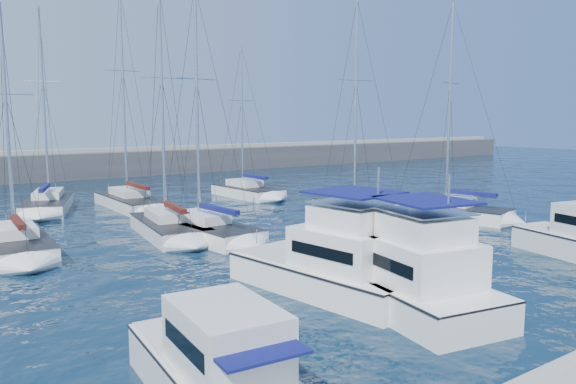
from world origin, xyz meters
TOP-DOWN VIEW (x-y plane):
  - ground at (0.00, 0.00)m, footprint 220.00×220.00m
  - breakwater at (0.00, 52.00)m, footprint 160.00×6.00m
  - motor_yacht_port_outer at (-10.70, -5.86)m, footprint 3.09×6.94m
  - motor_yacht_port_inner at (-2.22, -0.40)m, footprint 5.15×9.01m
  - motor_yacht_stbd_inner at (-1.33, -3.50)m, footprint 5.08×9.01m
  - sailboat_mid_a at (-11.82, 14.26)m, footprint 3.48×7.84m
  - sailboat_mid_b at (-3.36, 14.01)m, footprint 4.10×8.33m
  - sailboat_mid_c at (-1.84, 12.03)m, footprint 3.66×8.41m
  - sailboat_mid_d at (10.49, 11.98)m, footprint 4.67×9.41m
  - sailboat_mid_e at (15.59, 7.65)m, footprint 4.85×7.96m
  - sailboat_back_a at (-7.15, 28.47)m, footprint 5.82×9.46m
  - sailboat_back_b at (-1.48, 25.76)m, footprint 3.18×9.38m
  - sailboat_back_c at (9.39, 25.88)m, footprint 3.49×7.85m

SIDE VIEW (x-z plane):
  - ground at x=0.00m, z-range 0.00..0.00m
  - sailboat_mid_a at x=-11.82m, z-range -6.17..7.19m
  - sailboat_back_c at x=9.39m, z-range -6.43..7.47m
  - sailboat_mid_d at x=10.49m, z-range -7.35..8.40m
  - sailboat_back_a at x=-7.15m, z-range -7.45..8.50m
  - sailboat_mid_c at x=-1.84m, z-range -7.02..8.08m
  - sailboat_mid_b at x=-3.36m, z-range -7.12..8.18m
  - sailboat_mid_e at x=15.59m, z-range -7.14..8.22m
  - sailboat_back_b at x=-1.48m, z-range -8.20..9.27m
  - motor_yacht_port_outer at x=-10.70m, z-range -0.66..2.54m
  - breakwater at x=0.00m, z-range -1.17..3.28m
  - motor_yacht_stbd_inner at x=-1.33m, z-range -1.21..3.48m
  - motor_yacht_port_inner at x=-2.22m, z-range -1.21..3.48m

